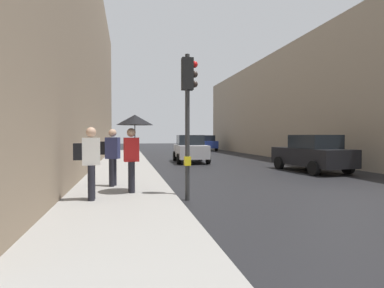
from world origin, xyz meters
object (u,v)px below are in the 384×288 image
at_px(car_blue_van, 206,143).
at_px(traffic_light_near_left, 188,100).
at_px(car_dark_suv, 312,153).
at_px(pedestrian_with_grey_backpack, 111,154).
at_px(pedestrian_with_black_backpack, 89,159).
at_px(traffic_light_far_median, 187,125).
at_px(car_silver_hatchback, 190,149).
at_px(pedestrian_with_umbrella, 134,131).

bearing_deg(car_blue_van, traffic_light_near_left, -105.48).
relative_size(car_dark_suv, pedestrian_with_grey_backpack, 2.45).
bearing_deg(car_blue_van, pedestrian_with_black_backpack, -110.23).
relative_size(traffic_light_far_median, pedestrian_with_black_backpack, 2.19).
bearing_deg(car_silver_hatchback, traffic_light_near_left, -101.93).
relative_size(traffic_light_near_left, pedestrian_with_black_backpack, 2.19).
height_order(car_silver_hatchback, pedestrian_with_black_backpack, pedestrian_with_black_backpack).
height_order(traffic_light_near_left, car_silver_hatchback, traffic_light_near_left).
distance_m(car_blue_van, car_silver_hatchback, 15.63).
height_order(traffic_light_far_median, car_dark_suv, traffic_light_far_median).
xyz_separation_m(car_blue_van, pedestrian_with_black_backpack, (-9.79, -26.56, 0.29)).
relative_size(car_silver_hatchback, pedestrian_with_umbrella, 2.01).
height_order(car_blue_van, pedestrian_with_umbrella, pedestrian_with_umbrella).
xyz_separation_m(traffic_light_near_left, car_blue_van, (7.30, 26.36, -1.79)).
relative_size(car_blue_van, pedestrian_with_umbrella, 1.99).
distance_m(traffic_light_near_left, car_silver_hatchback, 11.90).
xyz_separation_m(car_silver_hatchback, pedestrian_with_black_backpack, (-4.92, -11.71, 0.29)).
bearing_deg(traffic_light_near_left, car_dark_suv, 36.08).
height_order(traffic_light_far_median, traffic_light_near_left, traffic_light_far_median).
distance_m(pedestrian_with_umbrella, pedestrian_with_black_backpack, 1.52).
bearing_deg(car_dark_suv, traffic_light_far_median, 103.10).
bearing_deg(car_silver_hatchback, car_dark_suv, -53.87).
distance_m(traffic_light_far_median, pedestrian_with_black_backpack, 20.63).
bearing_deg(pedestrian_with_grey_backpack, car_dark_suv, 20.03).
xyz_separation_m(car_dark_suv, pedestrian_with_umbrella, (-8.48, -4.53, 0.96)).
xyz_separation_m(car_blue_van, pedestrian_with_umbrella, (-8.71, -25.73, 0.96)).
relative_size(traffic_light_far_median, car_dark_suv, 0.90).
bearing_deg(pedestrian_with_umbrella, car_dark_suv, 28.10).
distance_m(car_silver_hatchback, pedestrian_with_grey_backpack, 10.69).
relative_size(traffic_light_near_left, car_dark_suv, 0.89).
height_order(car_dark_suv, pedestrian_with_umbrella, pedestrian_with_umbrella).
distance_m(car_dark_suv, pedestrian_with_umbrella, 9.66).
height_order(traffic_light_near_left, pedestrian_with_black_backpack, traffic_light_near_left).
bearing_deg(car_dark_suv, pedestrian_with_umbrella, -151.90).
bearing_deg(traffic_light_far_median, traffic_light_near_left, -100.96).
height_order(car_silver_hatchback, pedestrian_with_grey_backpack, pedestrian_with_grey_backpack).
bearing_deg(car_silver_hatchback, pedestrian_with_umbrella, -109.42).
height_order(traffic_light_near_left, car_blue_van, traffic_light_near_left).
height_order(car_dark_suv, pedestrian_with_black_backpack, pedestrian_with_black_backpack).
distance_m(traffic_light_near_left, pedestrian_with_black_backpack, 2.91).
height_order(car_dark_suv, pedestrian_with_grey_backpack, pedestrian_with_grey_backpack).
distance_m(car_blue_van, car_dark_suv, 21.21).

